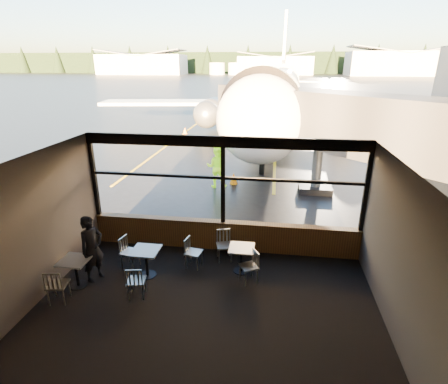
% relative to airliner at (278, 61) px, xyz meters
% --- Properties ---
extents(ground_plane, '(520.00, 520.00, 0.00)m').
position_rel_airliner_xyz_m(ground_plane, '(-1.40, 99.67, -5.62)').
color(ground_plane, black).
rests_on(ground_plane, ground).
extents(carpet_floor, '(8.00, 6.00, 0.01)m').
position_rel_airliner_xyz_m(carpet_floor, '(-1.40, -23.33, -5.61)').
color(carpet_floor, black).
rests_on(carpet_floor, ground).
extents(ceiling, '(8.00, 6.00, 0.04)m').
position_rel_airliner_xyz_m(ceiling, '(-1.40, -23.33, -2.12)').
color(ceiling, '#38332D').
rests_on(ceiling, ground).
extents(wall_left, '(0.04, 6.00, 3.50)m').
position_rel_airliner_xyz_m(wall_left, '(-5.40, -23.33, -3.87)').
color(wall_left, '#4E453E').
rests_on(wall_left, ground).
extents(wall_right, '(0.04, 6.00, 3.50)m').
position_rel_airliner_xyz_m(wall_right, '(2.60, -23.33, -3.87)').
color(wall_right, '#4E453E').
rests_on(wall_right, ground).
extents(wall_back, '(8.00, 0.04, 3.50)m').
position_rel_airliner_xyz_m(wall_back, '(-1.40, -26.33, -3.87)').
color(wall_back, '#4E453E').
rests_on(wall_back, ground).
extents(window_sill, '(8.00, 0.28, 0.90)m').
position_rel_airliner_xyz_m(window_sill, '(-1.40, -20.33, -5.17)').
color(window_sill, brown).
rests_on(window_sill, ground).
extents(window_header, '(8.00, 0.18, 0.30)m').
position_rel_airliner_xyz_m(window_header, '(-1.40, -20.33, -2.27)').
color(window_header, black).
rests_on(window_header, ground).
extents(mullion_left, '(0.12, 0.12, 2.60)m').
position_rel_airliner_xyz_m(mullion_left, '(-5.35, -20.33, -3.42)').
color(mullion_left, black).
rests_on(mullion_left, ground).
extents(mullion_centre, '(0.12, 0.12, 2.60)m').
position_rel_airliner_xyz_m(mullion_centre, '(-1.40, -20.33, -3.42)').
color(mullion_centre, black).
rests_on(mullion_centre, ground).
extents(mullion_right, '(0.12, 0.12, 2.60)m').
position_rel_airliner_xyz_m(mullion_right, '(2.55, -20.33, -3.42)').
color(mullion_right, black).
rests_on(mullion_right, ground).
extents(window_transom, '(8.00, 0.10, 0.08)m').
position_rel_airliner_xyz_m(window_transom, '(-1.40, -20.33, -3.32)').
color(window_transom, black).
rests_on(window_transom, ground).
extents(airliner, '(32.28, 38.13, 11.24)m').
position_rel_airliner_xyz_m(airliner, '(0.00, 0.00, 0.00)').
color(airliner, white).
rests_on(airliner, ground_plane).
extents(jet_bridge, '(8.50, 10.39, 4.53)m').
position_rel_airliner_xyz_m(jet_bridge, '(2.20, -14.83, -3.35)').
color(jet_bridge, '#2E2E31').
rests_on(jet_bridge, ground_plane).
extents(cafe_table_near, '(0.67, 0.67, 0.74)m').
position_rel_airliner_xyz_m(cafe_table_near, '(-0.73, -21.48, -5.25)').
color(cafe_table_near, '#AAA69D').
rests_on(cafe_table_near, carpet_floor).
extents(cafe_table_mid, '(0.71, 0.71, 0.78)m').
position_rel_airliner_xyz_m(cafe_table_mid, '(-3.21, -22.06, -5.23)').
color(cafe_table_mid, '#9F9992').
rests_on(cafe_table_mid, carpet_floor).
extents(cafe_table_left, '(0.70, 0.70, 0.77)m').
position_rel_airliner_xyz_m(cafe_table_left, '(-4.80, -22.76, -5.24)').
color(cafe_table_left, gray).
rests_on(cafe_table_left, carpet_floor).
extents(chair_near_e, '(0.65, 0.65, 0.88)m').
position_rel_airliner_xyz_m(chair_near_e, '(-0.49, -21.93, -5.18)').
color(chair_near_e, '#A9A599').
rests_on(chair_near_e, carpet_floor).
extents(chair_near_w, '(0.56, 0.56, 0.87)m').
position_rel_airliner_xyz_m(chair_near_w, '(-2.06, -21.44, -5.18)').
color(chair_near_w, beige).
rests_on(chair_near_w, carpet_floor).
extents(chair_near_n, '(0.61, 0.61, 0.90)m').
position_rel_airliner_xyz_m(chair_near_n, '(-1.27, -20.95, -5.17)').
color(chair_near_n, beige).
rests_on(chair_near_n, carpet_floor).
extents(chair_mid_s, '(0.56, 0.56, 0.88)m').
position_rel_airliner_xyz_m(chair_mid_s, '(-3.14, -22.94, -5.18)').
color(chair_mid_s, '#B1ABA0').
rests_on(chair_mid_s, carpet_floor).
extents(chair_mid_w, '(0.58, 0.58, 0.91)m').
position_rel_airliner_xyz_m(chair_mid_w, '(-3.81, -21.70, -5.16)').
color(chair_mid_w, '#B4AEA2').
rests_on(chair_mid_w, carpet_floor).
extents(chair_left_s, '(0.58, 0.58, 0.92)m').
position_rel_airliner_xyz_m(chair_left_s, '(-4.90, -23.40, -5.16)').
color(chair_left_s, '#B5B1A3').
rests_on(chair_left_s, carpet_floor).
extents(passenger, '(0.67, 0.77, 1.79)m').
position_rel_airliner_xyz_m(passenger, '(-4.51, -22.38, -4.72)').
color(passenger, black).
rests_on(passenger, carpet_floor).
extents(ground_crew, '(0.97, 0.78, 1.92)m').
position_rel_airliner_xyz_m(ground_crew, '(-2.53, -14.63, -4.66)').
color(ground_crew, '#BFF219').
rests_on(ground_crew, ground_plane).
extents(cone_nose, '(0.39, 0.39, 0.54)m').
position_rel_airliner_xyz_m(cone_nose, '(-1.81, -14.10, -5.35)').
color(cone_nose, '#FE6508').
rests_on(cone_nose, ground_plane).
extents(cone_wing, '(0.37, 0.37, 0.52)m').
position_rel_airliner_xyz_m(cone_wing, '(-7.25, -2.00, -5.36)').
color(cone_wing, '#F65807').
rests_on(cone_wing, ground_plane).
extents(hangar_left, '(45.00, 18.00, 11.00)m').
position_rel_airliner_xyz_m(hangar_left, '(-71.40, 159.67, -0.12)').
color(hangar_left, silver).
rests_on(hangar_left, ground_plane).
extents(hangar_mid, '(38.00, 15.00, 10.00)m').
position_rel_airliner_xyz_m(hangar_mid, '(-1.40, 164.67, -0.62)').
color(hangar_mid, silver).
rests_on(hangar_mid, ground_plane).
extents(hangar_right, '(50.00, 20.00, 12.00)m').
position_rel_airliner_xyz_m(hangar_right, '(58.60, 157.67, 0.38)').
color(hangar_right, silver).
rests_on(hangar_right, ground_plane).
extents(fuel_tank_a, '(8.00, 8.00, 6.00)m').
position_rel_airliner_xyz_m(fuel_tank_a, '(-31.40, 161.67, -2.62)').
color(fuel_tank_a, silver).
rests_on(fuel_tank_a, ground_plane).
extents(fuel_tank_b, '(8.00, 8.00, 6.00)m').
position_rel_airliner_xyz_m(fuel_tank_b, '(-21.40, 161.67, -2.62)').
color(fuel_tank_b, silver).
rests_on(fuel_tank_b, ground_plane).
extents(fuel_tank_c, '(8.00, 8.00, 6.00)m').
position_rel_airliner_xyz_m(fuel_tank_c, '(-11.40, 161.67, -2.62)').
color(fuel_tank_c, silver).
rests_on(fuel_tank_c, ground_plane).
extents(treeline, '(360.00, 3.00, 12.00)m').
position_rel_airliner_xyz_m(treeline, '(-1.40, 189.67, 0.38)').
color(treeline, black).
rests_on(treeline, ground_plane).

